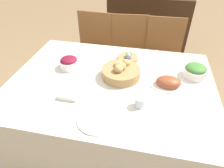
{
  "coord_description": "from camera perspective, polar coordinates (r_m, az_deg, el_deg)",
  "views": [
    {
      "loc": [
        0.26,
        -1.21,
        1.66
      ],
      "look_at": [
        0.03,
        -0.09,
        0.77
      ],
      "focal_mm": 32.0,
      "sensor_mm": 36.0,
      "label": 1
    }
  ],
  "objects": [
    {
      "name": "ground_plane",
      "position": [
        2.08,
        -0.21,
        -15.51
      ],
      "size": [
        12.0,
        12.0,
        0.0
      ],
      "primitive_type": "plane",
      "color": "#937551"
    },
    {
      "name": "dining_table",
      "position": [
        1.8,
        -0.24,
        -8.51
      ],
      "size": [
        1.58,
        1.16,
        0.73
      ],
      "color": "white",
      "rests_on": "ground"
    },
    {
      "name": "chair_far_center",
      "position": [
        2.42,
        4.64,
        8.84
      ],
      "size": [
        0.46,
        0.46,
        0.92
      ],
      "rotation": [
        0.0,
        0.0,
        0.09
      ],
      "color": "brown",
      "rests_on": "ground"
    },
    {
      "name": "chair_far_left",
      "position": [
        2.5,
        -5.5,
        9.83
      ],
      "size": [
        0.44,
        0.44,
        0.92
      ],
      "rotation": [
        0.0,
        0.0,
        -0.05
      ],
      "color": "brown",
      "rests_on": "ground"
    },
    {
      "name": "chair_far_right",
      "position": [
        2.41,
        14.25,
        7.65
      ],
      "size": [
        0.43,
        0.43,
        0.92
      ],
      "rotation": [
        0.0,
        0.0,
        0.02
      ],
      "color": "brown",
      "rests_on": "ground"
    },
    {
      "name": "sideboard",
      "position": [
        3.23,
        10.02,
        15.58
      ],
      "size": [
        1.16,
        0.44,
        0.95
      ],
      "color": "#3D2616",
      "rests_on": "ground"
    },
    {
      "name": "bread_basket",
      "position": [
        1.58,
        2.58,
        3.61
      ],
      "size": [
        0.3,
        0.3,
        0.13
      ],
      "color": "#AD8451",
      "rests_on": "dining_table"
    },
    {
      "name": "egg_basket",
      "position": [
        1.81,
        4.59,
        7.56
      ],
      "size": [
        0.18,
        0.18,
        0.08
      ],
      "color": "#AD8451",
      "rests_on": "dining_table"
    },
    {
      "name": "ham_platter",
      "position": [
        1.55,
        15.8,
        0.35
      ],
      "size": [
        0.28,
        0.2,
        0.08
      ],
      "color": "white",
      "rests_on": "dining_table"
    },
    {
      "name": "beet_salad_bowl",
      "position": [
        1.73,
        -12.14,
        6.0
      ],
      "size": [
        0.16,
        0.16,
        0.1
      ],
      "color": "white",
      "rests_on": "dining_table"
    },
    {
      "name": "green_salad_bowl",
      "position": [
        1.71,
        22.72,
        3.5
      ],
      "size": [
        0.19,
        0.19,
        0.1
      ],
      "color": "white",
      "rests_on": "dining_table"
    },
    {
      "name": "dinner_plate",
      "position": [
        1.25,
        -4.11,
        -10.09
      ],
      "size": [
        0.25,
        0.25,
        0.01
      ],
      "color": "white",
      "rests_on": "dining_table"
    },
    {
      "name": "fork",
      "position": [
        1.29,
        -10.58,
        -9.01
      ],
      "size": [
        0.02,
        0.17,
        0.0
      ],
      "rotation": [
        0.0,
        0.0,
        0.06
      ],
      "color": "silver",
      "rests_on": "dining_table"
    },
    {
      "name": "knife",
      "position": [
        1.23,
        2.74,
        -11.24
      ],
      "size": [
        0.02,
        0.17,
        0.0
      ],
      "rotation": [
        0.0,
        0.0,
        0.06
      ],
      "color": "silver",
      "rests_on": "dining_table"
    },
    {
      "name": "spoon",
      "position": [
        1.23,
        4.14,
        -11.44
      ],
      "size": [
        0.02,
        0.17,
        0.0
      ],
      "rotation": [
        0.0,
        0.0,
        -0.06
      ],
      "color": "silver",
      "rests_on": "dining_table"
    },
    {
      "name": "drinking_cup",
      "position": [
        1.33,
        8.0,
        -5.07
      ],
      "size": [
        0.07,
        0.07,
        0.07
      ],
      "color": "silver",
      "rests_on": "dining_table"
    },
    {
      "name": "butter_dish",
      "position": [
        1.43,
        -12.39,
        -3.28
      ],
      "size": [
        0.13,
        0.08,
        0.03
      ],
      "color": "white",
      "rests_on": "dining_table"
    }
  ]
}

